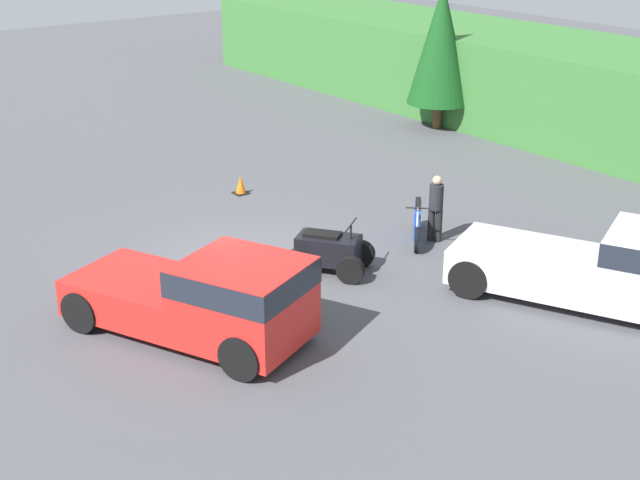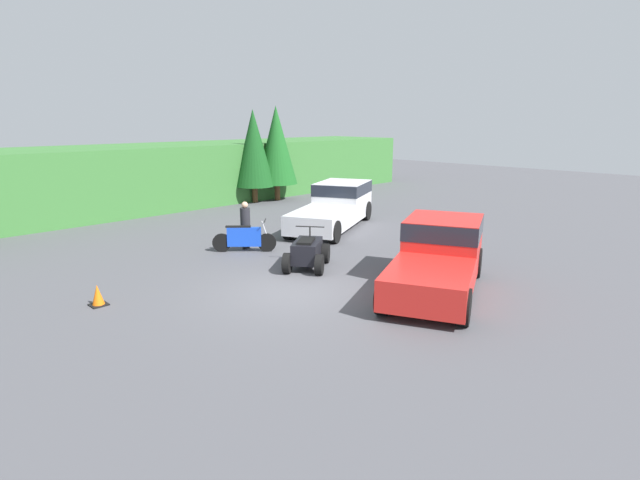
{
  "view_description": "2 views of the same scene",
  "coord_description": "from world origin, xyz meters",
  "px_view_note": "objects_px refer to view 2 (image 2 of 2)",
  "views": [
    {
      "loc": [
        17.12,
        -10.53,
        8.57
      ],
      "look_at": [
        2.0,
        0.95,
        0.95
      ],
      "focal_mm": 50.0,
      "sensor_mm": 36.0,
      "label": 1
    },
    {
      "loc": [
        -8.84,
        -9.75,
        4.65
      ],
      "look_at": [
        2.0,
        0.95,
        0.95
      ],
      "focal_mm": 28.0,
      "sensor_mm": 36.0,
      "label": 2
    }
  ],
  "objects_px": {
    "dirt_bike": "(244,239)",
    "pickup_truck_second": "(336,204)",
    "quad_atv": "(307,253)",
    "rider_person": "(245,223)",
    "pickup_truck_red": "(439,254)",
    "traffic_cone": "(98,296)"
  },
  "relations": [
    {
      "from": "pickup_truck_second",
      "to": "dirt_bike",
      "type": "height_order",
      "value": "pickup_truck_second"
    },
    {
      "from": "quad_atv",
      "to": "pickup_truck_second",
      "type": "bearing_deg",
      "value": -0.88
    },
    {
      "from": "dirt_bike",
      "to": "pickup_truck_red",
      "type": "bearing_deg",
      "value": -34.1
    },
    {
      "from": "pickup_truck_second",
      "to": "rider_person",
      "type": "height_order",
      "value": "pickup_truck_second"
    },
    {
      "from": "quad_atv",
      "to": "pickup_truck_red",
      "type": "bearing_deg",
      "value": -107.75
    },
    {
      "from": "pickup_truck_second",
      "to": "rider_person",
      "type": "distance_m",
      "value": 5.32
    },
    {
      "from": "dirt_bike",
      "to": "traffic_cone",
      "type": "height_order",
      "value": "dirt_bike"
    },
    {
      "from": "traffic_cone",
      "to": "pickup_truck_red",
      "type": "bearing_deg",
      "value": -36.25
    },
    {
      "from": "dirt_bike",
      "to": "traffic_cone",
      "type": "xyz_separation_m",
      "value": [
        -5.88,
        -1.63,
        -0.23
      ]
    },
    {
      "from": "pickup_truck_red",
      "to": "pickup_truck_second",
      "type": "height_order",
      "value": "same"
    },
    {
      "from": "quad_atv",
      "to": "traffic_cone",
      "type": "relative_size",
      "value": 4.24
    },
    {
      "from": "pickup_truck_red",
      "to": "dirt_bike",
      "type": "distance_m",
      "value": 7.21
    },
    {
      "from": "dirt_bike",
      "to": "traffic_cone",
      "type": "distance_m",
      "value": 6.11
    },
    {
      "from": "dirt_bike",
      "to": "pickup_truck_second",
      "type": "bearing_deg",
      "value": 51.33
    },
    {
      "from": "quad_atv",
      "to": "rider_person",
      "type": "bearing_deg",
      "value": 52.34
    },
    {
      "from": "pickup_truck_red",
      "to": "quad_atv",
      "type": "height_order",
      "value": "pickup_truck_red"
    },
    {
      "from": "pickup_truck_red",
      "to": "dirt_bike",
      "type": "relative_size",
      "value": 3.2
    },
    {
      "from": "dirt_bike",
      "to": "traffic_cone",
      "type": "bearing_deg",
      "value": -120.55
    },
    {
      "from": "quad_atv",
      "to": "rider_person",
      "type": "distance_m",
      "value": 3.4
    },
    {
      "from": "traffic_cone",
      "to": "pickup_truck_second",
      "type": "bearing_deg",
      "value": 11.59
    },
    {
      "from": "pickup_truck_second",
      "to": "quad_atv",
      "type": "distance_m",
      "value": 6.62
    },
    {
      "from": "quad_atv",
      "to": "rider_person",
      "type": "height_order",
      "value": "rider_person"
    }
  ]
}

